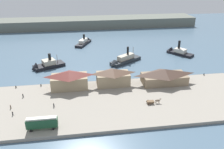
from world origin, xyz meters
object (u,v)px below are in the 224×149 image
object	(u,v)px
pedestrian_near_east_shed	(11,107)
mooring_post_center_west	(186,76)
pedestrian_at_waters_edge	(13,113)
mooring_post_west	(16,87)
ferry_moored_west	(45,66)
ferry_approaching_west	(177,52)
street_tram	(42,122)
ferry_shed_west_terminal	(69,79)
ferry_shed_east_terminal	(113,77)
ferry_approaching_east	(85,42)
pedestrian_by_tram	(54,105)
ferry_shed_customs_shed	(164,76)
mooring_post_east	(41,85)
ferry_mid_harbor	(123,61)
horse_cart	(153,101)
pedestrian_walking_west	(23,95)
mooring_post_center_east	(204,74)

from	to	relation	value
pedestrian_near_east_shed	mooring_post_center_west	world-z (taller)	pedestrian_near_east_shed
pedestrian_at_waters_edge	mooring_post_west	size ratio (longest dim) A/B	1.76
pedestrian_at_waters_edge	ferry_moored_west	distance (m)	45.12
pedestrian_near_east_shed	ferry_approaching_west	size ratio (longest dim) A/B	0.10
street_tram	pedestrian_near_east_shed	distance (m)	19.04
ferry_shed_west_terminal	ferry_approaching_west	world-z (taller)	ferry_shed_west_terminal
ferry_shed_east_terminal	ferry_approaching_east	distance (m)	68.58
pedestrian_by_tram	mooring_post_west	world-z (taller)	pedestrian_by_tram
pedestrian_by_tram	pedestrian_near_east_shed	distance (m)	15.46
ferry_shed_customs_shed	ferry_moored_west	world-z (taller)	ferry_shed_customs_shed
pedestrian_near_east_shed	mooring_post_east	xyz separation A→B (m)	(8.52, 16.81, -0.29)
ferry_mid_harbor	ferry_approaching_east	size ratio (longest dim) A/B	1.05
ferry_approaching_east	pedestrian_at_waters_edge	bearing A→B (deg)	-107.99
pedestrian_by_tram	ferry_approaching_west	xyz separation A→B (m)	(69.53, 53.06, -0.61)
pedestrian_at_waters_edge	ferry_moored_west	xyz separation A→B (m)	(5.90, 44.73, -0.50)
horse_cart	mooring_post_west	bearing A→B (deg)	159.04
ferry_shed_customs_shed	pedestrian_walking_west	xyz separation A→B (m)	(-59.38, -4.15, -2.64)
street_tram	mooring_post_east	size ratio (longest dim) A/B	10.71
mooring_post_west	ferry_moored_west	size ratio (longest dim) A/B	0.05
ferry_shed_customs_shed	horse_cart	distance (m)	19.03
pedestrian_walking_west	mooring_post_east	size ratio (longest dim) A/B	1.85
ferry_mid_harbor	pedestrian_walking_west	bearing A→B (deg)	-144.44
ferry_shed_west_terminal	pedestrian_by_tram	distance (m)	15.99
ferry_shed_east_terminal	ferry_moored_west	size ratio (longest dim) A/B	0.79
ferry_shed_east_terminal	street_tram	size ratio (longest dim) A/B	1.49
mooring_post_center_west	mooring_post_center_east	world-z (taller)	same
ferry_shed_west_terminal	mooring_post_center_east	size ratio (longest dim) A/B	17.02
mooring_post_center_east	ferry_approaching_east	world-z (taller)	ferry_approaching_east
mooring_post_center_east	ferry_moored_west	world-z (taller)	ferry_moored_west
ferry_approaching_east	street_tram	bearing A→B (deg)	-99.95
ferry_shed_customs_shed	pedestrian_at_waters_edge	world-z (taller)	ferry_shed_customs_shed
mooring_post_center_west	ferry_approaching_east	world-z (taller)	ferry_approaching_east
horse_cart	ferry_approaching_east	size ratio (longest dim) A/B	0.29
ferry_shed_east_terminal	horse_cart	bearing A→B (deg)	-54.64
ferry_shed_west_terminal	mooring_post_center_west	xyz separation A→B (m)	(53.67, 3.38, -3.44)
ferry_shed_west_terminal	ferry_shed_east_terminal	xyz separation A→B (m)	(18.64, 0.25, -0.11)
pedestrian_near_east_shed	pedestrian_walking_west	world-z (taller)	pedestrian_walking_west
ferry_shed_east_terminal	pedestrian_near_east_shed	size ratio (longest dim) A/B	8.85
ferry_shed_east_terminal	pedestrian_at_waters_edge	world-z (taller)	ferry_shed_east_terminal
mooring_post_center_west	mooring_post_center_east	xyz separation A→B (m)	(9.35, 0.32, 0.00)
ferry_shed_west_terminal	ferry_shed_east_terminal	bearing A→B (deg)	0.77
mooring_post_center_west	ferry_shed_customs_shed	bearing A→B (deg)	-158.85
ferry_shed_west_terminal	ferry_approaching_east	distance (m)	68.67
ferry_shed_customs_shed	ferry_approaching_east	bearing A→B (deg)	115.05
horse_cart	ferry_moored_west	bearing A→B (deg)	135.26
ferry_shed_customs_shed	mooring_post_west	distance (m)	64.24
pedestrian_walking_west	ferry_shed_west_terminal	bearing A→B (deg)	17.12
pedestrian_near_east_shed	mooring_post_west	world-z (taller)	pedestrian_near_east_shed
pedestrian_near_east_shed	ferry_approaching_east	xyz separation A→B (m)	(29.70, 81.54, -0.64)
ferry_shed_east_terminal	mooring_post_east	xyz separation A→B (m)	(-31.11, 3.03, -3.33)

